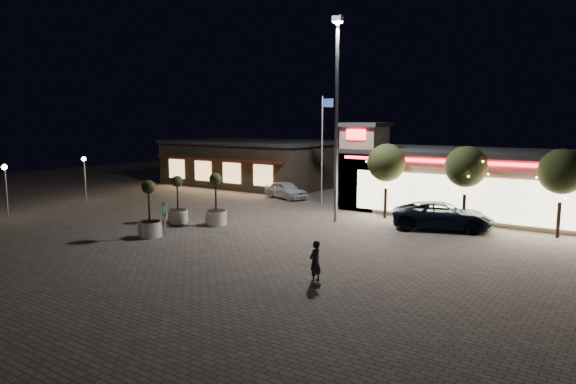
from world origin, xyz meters
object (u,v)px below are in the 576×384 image
Objects in this scene: planter_left at (178,208)px; valet_sign at (165,212)px; planter_mid at (150,219)px; white_sedan at (286,190)px; pickup_truck at (443,216)px; pedestrian at (315,261)px.

planter_left is 1.54× the size of valet_sign.
white_sedan is at bearing 96.59° from planter_mid.
planter_left is at bearing -162.10° from white_sedan.
planter_mid is (-12.37, -11.01, 0.17)m from pickup_truck.
pickup_truck is 15.83m from planter_left.
planter_left reaches higher than pickup_truck.
white_sedan is at bearing -136.47° from pedestrian.
pickup_truck is 1.39× the size of white_sedan.
pickup_truck is at bearing 28.18° from planter_left.
pedestrian is at bearing -21.21° from planter_left.
planter_mid is at bearing -65.98° from planter_left.
pickup_truck is 12.56m from pedestrian.
white_sedan is at bearing 90.97° from planter_left.
white_sedan is 2.49× the size of pedestrian.
valet_sign is (-10.86, 2.06, 0.51)m from pedestrian.
white_sedan is 1.32× the size of planter_mid.
planter_mid is at bearing -137.62° from valet_sign.
planter_left is at bearing 98.84° from pickup_truck.
planter_mid reaches higher than pickup_truck.
valet_sign reaches higher than pickup_truck.
pickup_truck is at bearing 41.63° from valet_sign.
pickup_truck is 2.99× the size of valet_sign.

